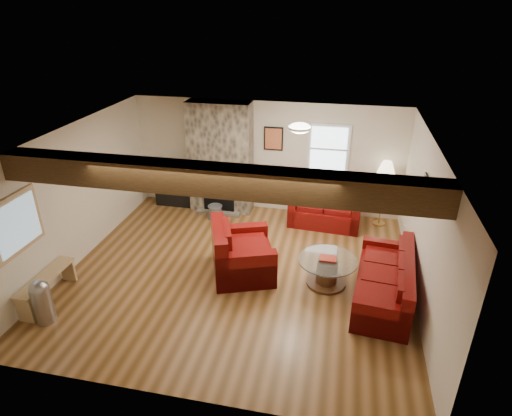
% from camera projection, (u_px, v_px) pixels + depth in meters
% --- Properties ---
extents(room, '(8.00, 8.00, 8.00)m').
position_uv_depth(room, '(237.00, 211.00, 7.14)').
color(room, brown).
rests_on(room, ground).
extents(floor, '(6.00, 6.00, 0.00)m').
position_uv_depth(floor, '(238.00, 273.00, 7.68)').
color(floor, brown).
rests_on(floor, ground).
extents(oak_beam, '(6.00, 0.36, 0.38)m').
position_uv_depth(oak_beam, '(212.00, 179.00, 5.57)').
color(oak_beam, '#331E0F').
rests_on(oak_beam, room).
extents(chimney_breast, '(1.40, 0.67, 2.50)m').
position_uv_depth(chimney_breast, '(221.00, 159.00, 9.52)').
color(chimney_breast, '#36312A').
rests_on(chimney_breast, floor).
extents(back_window, '(0.90, 0.08, 1.10)m').
position_uv_depth(back_window, '(329.00, 149.00, 9.14)').
color(back_window, silver).
rests_on(back_window, room).
extents(hatch_window, '(0.08, 1.00, 0.90)m').
position_uv_depth(hatch_window, '(16.00, 224.00, 6.27)').
color(hatch_window, tan).
rests_on(hatch_window, room).
extents(ceiling_dome, '(0.40, 0.40, 0.18)m').
position_uv_depth(ceiling_dome, '(300.00, 130.00, 7.24)').
color(ceiling_dome, white).
rests_on(ceiling_dome, room).
extents(artwork_back, '(0.42, 0.06, 0.52)m').
position_uv_depth(artwork_back, '(273.00, 139.00, 9.29)').
color(artwork_back, black).
rests_on(artwork_back, room).
extents(artwork_right, '(0.06, 0.55, 0.42)m').
position_uv_depth(artwork_right, '(425.00, 191.00, 6.63)').
color(artwork_right, black).
rests_on(artwork_right, room).
extents(sofa_three, '(1.03, 2.07, 0.77)m').
position_uv_depth(sofa_three, '(384.00, 278.00, 6.87)').
color(sofa_three, '#4B0509').
rests_on(sofa_three, floor).
extents(loveseat, '(1.55, 0.97, 0.79)m').
position_uv_depth(loveseat, '(325.00, 207.00, 9.21)').
color(loveseat, '#4B0509').
rests_on(loveseat, floor).
extents(armchair_red, '(1.37, 1.45, 0.95)m').
position_uv_depth(armchair_red, '(243.00, 249.00, 7.50)').
color(armchair_red, '#4B0509').
rests_on(armchair_red, floor).
extents(coffee_table, '(1.01, 1.01, 0.52)m').
position_uv_depth(coffee_table, '(327.00, 272.00, 7.29)').
color(coffee_table, '#422815').
rests_on(coffee_table, floor).
extents(tv_cabinet, '(0.96, 0.39, 0.48)m').
position_uv_depth(tv_cabinet, '(178.00, 194.00, 10.19)').
color(tv_cabinet, black).
rests_on(tv_cabinet, floor).
extents(television, '(0.86, 0.11, 0.49)m').
position_uv_depth(television, '(176.00, 175.00, 9.98)').
color(television, black).
rests_on(television, tv_cabinet).
extents(floor_lamp, '(0.37, 0.37, 1.45)m').
position_uv_depth(floor_lamp, '(386.00, 171.00, 8.82)').
color(floor_lamp, tan).
rests_on(floor_lamp, floor).
extents(pine_bench, '(0.28, 1.20, 0.45)m').
position_uv_depth(pine_bench, '(48.00, 288.00, 6.91)').
color(pine_bench, tan).
rests_on(pine_bench, floor).
extents(pedal_bin, '(0.34, 0.34, 0.74)m').
position_uv_depth(pedal_bin, '(42.00, 301.00, 6.38)').
color(pedal_bin, '#99999D').
rests_on(pedal_bin, floor).
extents(coal_bucket, '(0.34, 0.34, 0.32)m').
position_uv_depth(coal_bucket, '(215.00, 212.00, 9.54)').
color(coal_bucket, gray).
rests_on(coal_bucket, floor).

